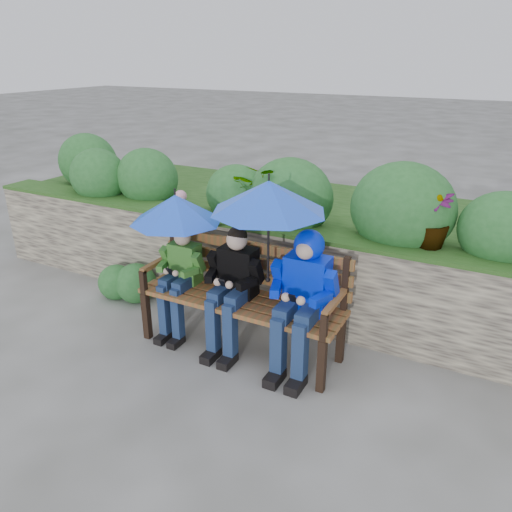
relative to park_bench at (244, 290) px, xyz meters
The scene contains 8 objects.
ground 0.61m from the park_bench, 33.19° to the right, with size 60.00×60.00×0.00m, color #52524C.
garden_backdrop 1.53m from the park_bench, 86.55° to the left, with size 8.00×2.86×1.77m.
park_bench is the anchor object (origin of this frame).
boy_left 0.67m from the park_bench, behind, with size 0.45×0.52×1.12m.
boy_middle 0.15m from the park_bench, 122.52° to the right, with size 0.52×0.60×1.21m.
boy_right 0.66m from the park_bench, ahead, with size 0.57×0.69×1.29m.
umbrella_left 1.00m from the park_bench, behind, with size 0.88×0.88×0.74m.
umbrella_right 1.01m from the park_bench, 16.22° to the right, with size 1.00×1.00×0.98m.
Camera 1 is at (1.93, -3.60, 2.67)m, focal length 35.00 mm.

